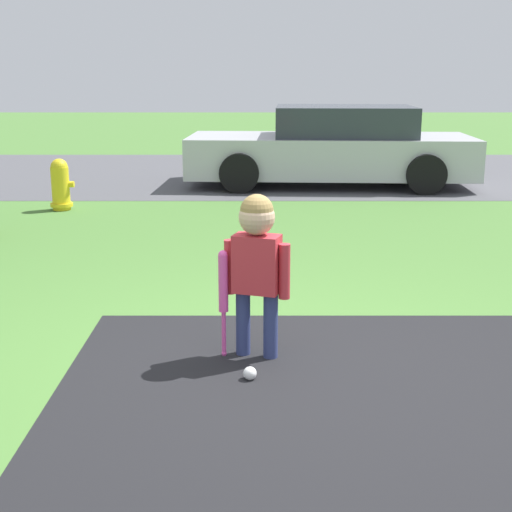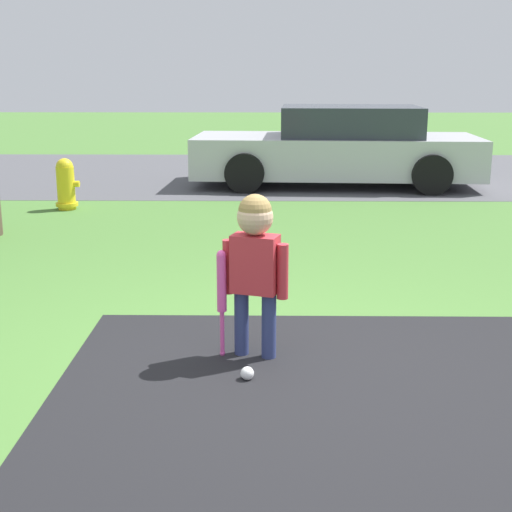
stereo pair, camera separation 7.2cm
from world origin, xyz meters
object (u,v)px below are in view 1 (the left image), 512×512
baseball_bat (223,288)px  fire_hydrant (60,185)px  parked_car (332,148)px  sports_ball (249,373)px  child (256,253)px

baseball_bat → fire_hydrant: 5.66m
fire_hydrant → parked_car: 4.47m
sports_ball → parked_car: 7.85m
child → fire_hydrant: bearing=134.8°
baseball_bat → parked_car: (1.46, 7.35, 0.15)m
child → parked_car: parked_car is taller
baseball_bat → child: bearing=-0.3°
baseball_bat → sports_ball: bearing=-65.5°
baseball_bat → sports_ball: (0.17, -0.37, -0.42)m
baseball_bat → parked_car: 7.50m
sports_ball → baseball_bat: bearing=114.5°
child → sports_ball: size_ratio=13.03×
child → baseball_bat: child is taller
child → baseball_bat: bearing=-162.6°
child → baseball_bat: 0.31m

